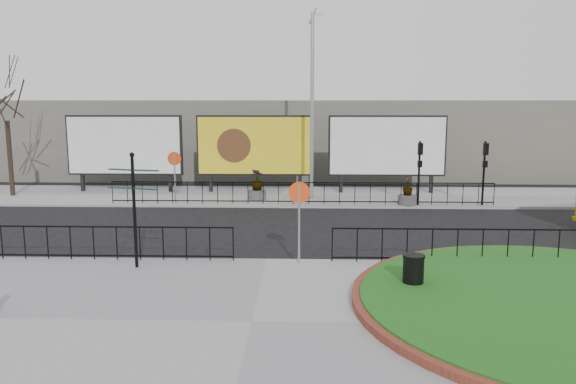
{
  "coord_description": "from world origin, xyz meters",
  "views": [
    {
      "loc": [
        1.16,
        -16.78,
        4.93
      ],
      "look_at": [
        0.59,
        2.15,
        1.87
      ],
      "focal_mm": 35.0,
      "sensor_mm": 36.0,
      "label": 1
    }
  ],
  "objects_px": {
    "billboard_mid": "(255,146)",
    "litter_bin": "(413,273)",
    "fingerpost_sign": "(134,199)",
    "lamp_post": "(312,104)",
    "planter_c": "(407,195)",
    "planter_b": "(257,187)"
  },
  "relations": [
    {
      "from": "planter_b",
      "to": "litter_bin",
      "type": "bearing_deg",
      "value": -69.05
    },
    {
      "from": "lamp_post",
      "to": "litter_bin",
      "type": "xyz_separation_m",
      "value": [
        2.45,
        -13.83,
        -4.23
      ]
    },
    {
      "from": "billboard_mid",
      "to": "fingerpost_sign",
      "type": "bearing_deg",
      "value": -99.21
    },
    {
      "from": "billboard_mid",
      "to": "planter_b",
      "type": "distance_m",
      "value": 3.01
    },
    {
      "from": "lamp_post",
      "to": "fingerpost_sign",
      "type": "xyz_separation_m",
      "value": [
        -5.27,
        -12.0,
        -2.66
      ]
    },
    {
      "from": "litter_bin",
      "to": "planter_b",
      "type": "bearing_deg",
      "value": 110.95
    },
    {
      "from": "fingerpost_sign",
      "to": "planter_b",
      "type": "bearing_deg",
      "value": 95.62
    },
    {
      "from": "fingerpost_sign",
      "to": "litter_bin",
      "type": "height_order",
      "value": "fingerpost_sign"
    },
    {
      "from": "lamp_post",
      "to": "fingerpost_sign",
      "type": "height_order",
      "value": "lamp_post"
    },
    {
      "from": "litter_bin",
      "to": "planter_b",
      "type": "height_order",
      "value": "planter_b"
    },
    {
      "from": "fingerpost_sign",
      "to": "planter_b",
      "type": "distance_m",
      "value": 12.0
    },
    {
      "from": "planter_c",
      "to": "billboard_mid",
      "type": "bearing_deg",
      "value": 154.53
    },
    {
      "from": "billboard_mid",
      "to": "fingerpost_sign",
      "type": "height_order",
      "value": "billboard_mid"
    },
    {
      "from": "lamp_post",
      "to": "planter_b",
      "type": "distance_m",
      "value": 4.92
    },
    {
      "from": "lamp_post",
      "to": "planter_b",
      "type": "height_order",
      "value": "lamp_post"
    },
    {
      "from": "billboard_mid",
      "to": "fingerpost_sign",
      "type": "xyz_separation_m",
      "value": [
        -2.26,
        -13.97,
        -0.43
      ]
    },
    {
      "from": "billboard_mid",
      "to": "lamp_post",
      "type": "height_order",
      "value": "lamp_post"
    },
    {
      "from": "lamp_post",
      "to": "planter_c",
      "type": "xyz_separation_m",
      "value": [
        4.49,
        -1.6,
        -4.23
      ]
    },
    {
      "from": "billboard_mid",
      "to": "litter_bin",
      "type": "xyz_separation_m",
      "value": [
        5.46,
        -15.81,
        -2.0
      ]
    },
    {
      "from": "billboard_mid",
      "to": "planter_c",
      "type": "relative_size",
      "value": 4.67
    },
    {
      "from": "billboard_mid",
      "to": "lamp_post",
      "type": "distance_m",
      "value": 4.23
    },
    {
      "from": "fingerpost_sign",
      "to": "planter_b",
      "type": "height_order",
      "value": "fingerpost_sign"
    }
  ]
}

